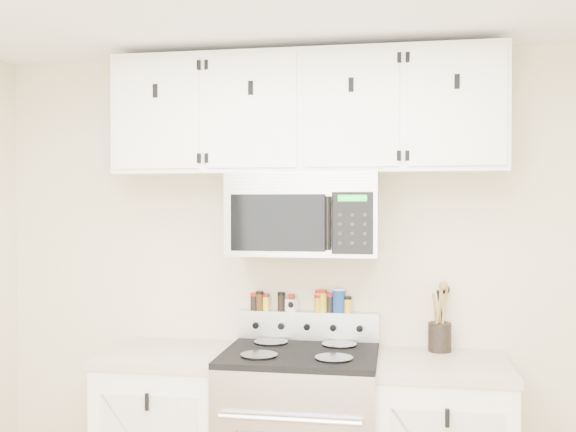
% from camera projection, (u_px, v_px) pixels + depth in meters
% --- Properties ---
extents(back_wall, '(3.50, 0.01, 2.50)m').
position_uv_depth(back_wall, '(309.00, 283.00, 3.50)').
color(back_wall, beige).
rests_on(back_wall, floor).
extents(microwave, '(0.76, 0.44, 0.42)m').
position_uv_depth(microwave, '(304.00, 214.00, 3.31)').
color(microwave, '#9E9EA3').
rests_on(microwave, back_wall).
extents(upper_cabinets, '(2.00, 0.35, 0.62)m').
position_uv_depth(upper_cabinets, '(305.00, 114.00, 3.32)').
color(upper_cabinets, white).
rests_on(upper_cabinets, back_wall).
extents(utensil_crock, '(0.12, 0.12, 0.34)m').
position_uv_depth(utensil_crock, '(440.00, 335.00, 3.31)').
color(utensil_crock, black).
rests_on(utensil_crock, base_cabinet_right).
extents(kitchen_timer, '(0.07, 0.06, 0.07)m').
position_uv_depth(kitchen_timer, '(292.00, 305.00, 3.49)').
color(kitchen_timer, white).
rests_on(kitchen_timer, range).
extents(salt_canister, '(0.07, 0.07, 0.13)m').
position_uv_depth(salt_canister, '(339.00, 300.00, 3.44)').
color(salt_canister, navy).
rests_on(salt_canister, range).
extents(spice_jar_0, '(0.04, 0.04, 0.09)m').
position_uv_depth(spice_jar_0, '(254.00, 301.00, 3.52)').
color(spice_jar_0, black).
rests_on(spice_jar_0, range).
extents(spice_jar_1, '(0.04, 0.04, 0.10)m').
position_uv_depth(spice_jar_1, '(260.00, 300.00, 3.51)').
color(spice_jar_1, '#452810').
rests_on(spice_jar_1, range).
extents(spice_jar_2, '(0.04, 0.04, 0.09)m').
position_uv_depth(spice_jar_2, '(266.00, 302.00, 3.51)').
color(spice_jar_2, yellow).
rests_on(spice_jar_2, range).
extents(spice_jar_3, '(0.04, 0.04, 0.10)m').
position_uv_depth(spice_jar_3, '(281.00, 301.00, 3.49)').
color(spice_jar_3, black).
rests_on(spice_jar_3, range).
extents(spice_jar_4, '(0.04, 0.04, 0.09)m').
position_uv_depth(spice_jar_4, '(292.00, 302.00, 3.49)').
color(spice_jar_4, '#402B0F').
rests_on(spice_jar_4, range).
extents(spice_jar_5, '(0.04, 0.04, 0.09)m').
position_uv_depth(spice_jar_5, '(318.00, 303.00, 3.46)').
color(spice_jar_5, orange).
rests_on(spice_jar_5, range).
extents(spice_jar_6, '(0.04, 0.04, 0.12)m').
position_uv_depth(spice_jar_6, '(319.00, 301.00, 3.46)').
color(spice_jar_6, orange).
rests_on(spice_jar_6, range).
extents(spice_jar_7, '(0.04, 0.04, 0.12)m').
position_uv_depth(spice_jar_7, '(323.00, 301.00, 3.46)').
color(spice_jar_7, gold).
rests_on(spice_jar_7, range).
extents(spice_jar_8, '(0.04, 0.04, 0.10)m').
position_uv_depth(spice_jar_8, '(330.00, 303.00, 3.45)').
color(spice_jar_8, black).
rests_on(spice_jar_8, range).
extents(spice_jar_9, '(0.04, 0.04, 0.11)m').
position_uv_depth(spice_jar_9, '(339.00, 302.00, 3.44)').
color(spice_jar_9, '#473211').
rests_on(spice_jar_9, range).
extents(spice_jar_10, '(0.04, 0.04, 0.09)m').
position_uv_depth(spice_jar_10, '(348.00, 304.00, 3.44)').
color(spice_jar_10, gold).
rests_on(spice_jar_10, range).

